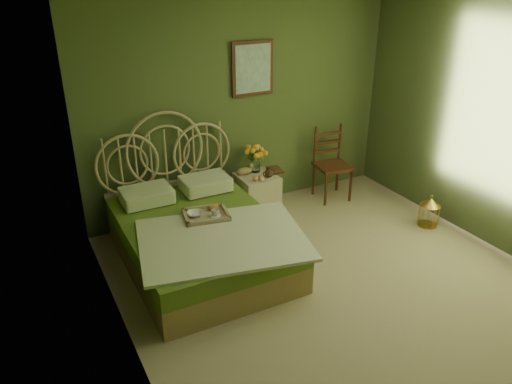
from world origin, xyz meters
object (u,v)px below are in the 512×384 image
nightstand (257,187)px  chair (330,159)px  bed (199,236)px  birdcage (429,212)px

nightstand → chair: size_ratio=0.98×
bed → chair: bed is taller
bed → chair: (2.14, 0.71, 0.23)m
nightstand → chair: bearing=-0.6°
bed → nightstand: 1.28m
bed → nightstand: (1.06, 0.72, 0.04)m
bed → chair: 2.27m
nightstand → chair: 1.10m
bed → nightstand: bed is taller
chair → birdcage: (0.58, -1.26, -0.36)m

